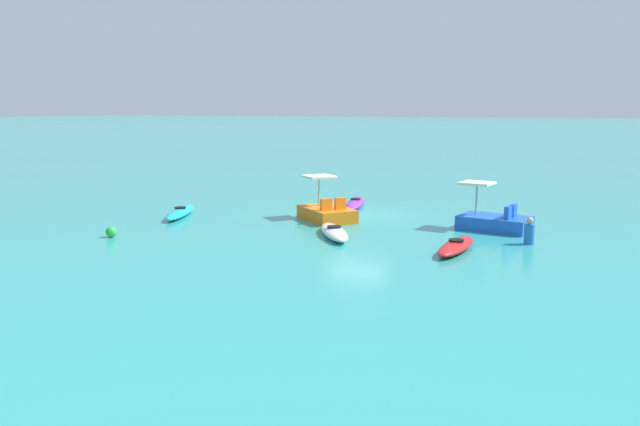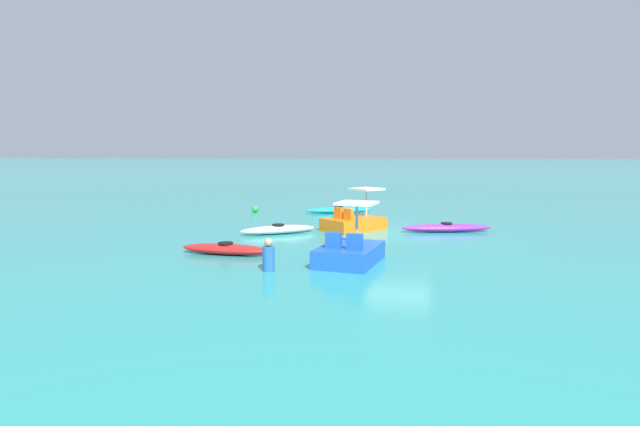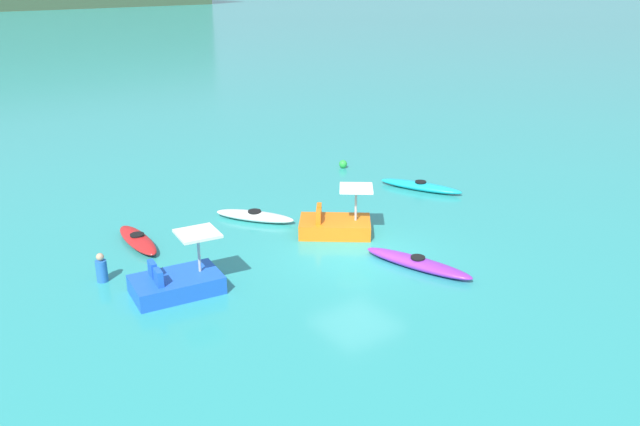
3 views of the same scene
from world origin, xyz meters
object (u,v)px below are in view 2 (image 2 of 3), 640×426
(kayak_cyan, at_px, (339,210))
(kayak_purple, at_px, (446,228))
(pedal_boat_blue, at_px, (350,251))
(pedal_boat_orange, at_px, (354,222))
(buoy_green, at_px, (255,209))
(kayak_red, at_px, (226,249))
(person_near_shore, at_px, (269,257))
(kayak_white, at_px, (278,229))

(kayak_cyan, bearing_deg, kayak_purple, -135.14)
(kayak_purple, relative_size, pedal_boat_blue, 1.40)
(pedal_boat_orange, bearing_deg, buoy_green, 50.00)
(kayak_purple, distance_m, pedal_boat_orange, 3.67)
(kayak_red, xyz_separation_m, kayak_purple, (6.14, -6.73, -0.00))
(kayak_red, xyz_separation_m, pedal_boat_orange, (5.81, -3.08, 0.17))
(kayak_red, relative_size, person_near_shore, 3.31)
(kayak_white, relative_size, pedal_boat_orange, 1.02)
(kayak_white, bearing_deg, buoy_green, 26.76)
(kayak_red, relative_size, kayak_white, 1.01)
(kayak_cyan, height_order, pedal_boat_orange, pedal_boat_orange)
(kayak_white, bearing_deg, pedal_boat_orange, -59.86)
(person_near_shore, bearing_deg, kayak_purple, -30.62)
(kayak_red, relative_size, kayak_purple, 0.80)
(buoy_green, bearing_deg, pedal_boat_orange, -130.00)
(buoy_green, bearing_deg, pedal_boat_blue, -148.43)
(kayak_white, height_order, pedal_boat_blue, pedal_boat_blue)
(pedal_boat_orange, xyz_separation_m, person_near_shore, (-7.66, 1.07, 0.05))
(kayak_white, xyz_separation_m, buoy_green, (6.69, 3.37, 0.02))
(kayak_red, distance_m, person_near_shore, 2.73)
(kayak_red, bearing_deg, buoy_green, 15.44)
(pedal_boat_blue, xyz_separation_m, buoy_green, (11.32, 6.95, -0.15))
(kayak_cyan, height_order, kayak_purple, same)
(kayak_white, bearing_deg, kayak_cyan, -7.89)
(kayak_cyan, distance_m, pedal_boat_blue, 12.19)
(pedal_boat_orange, height_order, buoy_green, pedal_boat_orange)
(kayak_purple, relative_size, person_near_shore, 4.14)
(kayak_red, distance_m, pedal_boat_blue, 3.96)
(person_near_shore, bearing_deg, pedal_boat_blue, -52.97)
(kayak_red, bearing_deg, pedal_boat_blue, -95.62)
(pedal_boat_blue, bearing_deg, buoy_green, 31.57)
(kayak_white, height_order, person_near_shore, person_near_shore)
(kayak_purple, bearing_deg, pedal_boat_blue, 156.81)
(kayak_cyan, height_order, kayak_white, same)
(kayak_purple, bearing_deg, kayak_cyan, 44.86)
(kayak_purple, bearing_deg, person_near_shore, 149.38)
(buoy_green, bearing_deg, person_near_shore, -158.52)
(kayak_white, xyz_separation_m, pedal_boat_orange, (1.58, -2.72, 0.17))
(kayak_white, distance_m, pedal_boat_blue, 5.85)
(pedal_boat_blue, height_order, pedal_boat_orange, same)
(buoy_green, distance_m, person_near_shore, 13.72)
(kayak_cyan, distance_m, kayak_white, 7.36)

